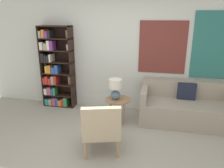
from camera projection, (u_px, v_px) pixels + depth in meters
ground_plane at (94, 158)px, 3.38m from camera, size 14.00×14.00×0.00m
wall_back at (121, 51)px, 4.84m from camera, size 6.40×0.08×2.70m
bookshelf at (55, 70)px, 5.12m from camera, size 0.75×0.30×1.89m
armchair at (101, 127)px, 3.37m from camera, size 0.73×0.73×0.85m
couch at (186, 107)px, 4.46m from camera, size 1.81×0.84×0.81m
side_table at (118, 102)px, 4.37m from camera, size 0.51×0.51×0.52m
table_lamp at (115, 88)px, 4.27m from camera, size 0.26×0.26×0.41m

